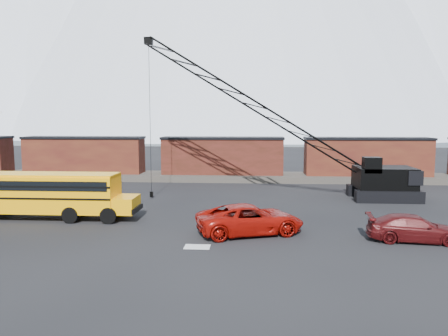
# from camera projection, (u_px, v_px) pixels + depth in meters

# --- Properties ---
(ground) EXTENTS (160.00, 160.00, 0.00)m
(ground) POSITION_uv_depth(u_px,v_px,m) (198.00, 228.00, 27.75)
(ground) COLOR black
(ground) RESTS_ON ground
(gravel_berm) EXTENTS (120.00, 5.00, 0.70)m
(gravel_berm) POSITION_uv_depth(u_px,v_px,m) (223.00, 177.00, 49.51)
(gravel_berm) COLOR #4D4640
(gravel_berm) RESTS_ON ground
(boxcar_west_near) EXTENTS (13.70, 3.10, 4.17)m
(boxcar_west_near) POSITION_uv_depth(u_px,v_px,m) (84.00, 155.00, 50.33)
(boxcar_west_near) COLOR #401412
(boxcar_west_near) RESTS_ON gravel_berm
(boxcar_mid) EXTENTS (13.70, 3.10, 4.17)m
(boxcar_mid) POSITION_uv_depth(u_px,v_px,m) (223.00, 156.00, 49.24)
(boxcar_mid) COLOR #581F19
(boxcar_mid) RESTS_ON gravel_berm
(boxcar_east_near) EXTENTS (13.70, 3.10, 4.17)m
(boxcar_east_near) POSITION_uv_depth(u_px,v_px,m) (367.00, 156.00, 48.14)
(boxcar_east_near) COLOR #401412
(boxcar_east_near) RESTS_ON gravel_berm
(snow_patch) EXTENTS (1.40, 0.90, 0.02)m
(snow_patch) POSITION_uv_depth(u_px,v_px,m) (197.00, 247.00, 23.75)
(snow_patch) COLOR silver
(snow_patch) RESTS_ON ground
(school_bus) EXTENTS (11.65, 2.65, 3.19)m
(school_bus) POSITION_uv_depth(u_px,v_px,m) (50.00, 193.00, 30.19)
(school_bus) COLOR #FCA505
(school_bus) RESTS_ON ground
(red_pickup) EXTENTS (7.09, 4.91, 1.80)m
(red_pickup) POSITION_uv_depth(u_px,v_px,m) (250.00, 219.00, 26.38)
(red_pickup) COLOR #9A0E07
(red_pickup) RESTS_ON ground
(maroon_suv) EXTENTS (5.36, 2.61, 1.50)m
(maroon_suv) POSITION_uv_depth(u_px,v_px,m) (414.00, 228.00, 24.79)
(maroon_suv) COLOR #480C0E
(maroon_suv) RESTS_ON ground
(crawler_crane) EXTENTS (23.40, 4.20, 13.95)m
(crawler_crane) POSITION_uv_depth(u_px,v_px,m) (267.00, 113.00, 37.33)
(crawler_crane) COLOR black
(crawler_crane) RESTS_ON ground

